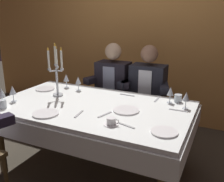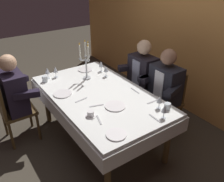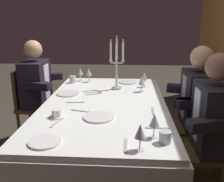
% 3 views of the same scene
% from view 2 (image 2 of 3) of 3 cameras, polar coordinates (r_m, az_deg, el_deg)
% --- Properties ---
extents(ground_plane, '(12.00, 12.00, 0.00)m').
position_cam_2_polar(ground_plane, '(3.48, -2.73, -11.27)').
color(ground_plane, '#40392E').
extents(back_wall, '(6.00, 0.12, 2.70)m').
position_cam_2_polar(back_wall, '(3.90, 18.57, 14.21)').
color(back_wall, '#D39149').
rests_on(back_wall, ground_plane).
extents(dining_table, '(1.94, 1.14, 0.74)m').
position_cam_2_polar(dining_table, '(3.11, -3.00, -2.47)').
color(dining_table, white).
rests_on(dining_table, ground_plane).
extents(candelabra, '(0.15, 0.17, 0.57)m').
position_cam_2_polar(candelabra, '(3.36, -6.19, 6.86)').
color(candelabra, silver).
rests_on(candelabra, dining_table).
extents(dinner_plate_0, '(0.24, 0.24, 0.01)m').
position_cam_2_polar(dinner_plate_0, '(2.78, 0.77, -3.58)').
color(dinner_plate_0, white).
rests_on(dinner_plate_0, dining_table).
extents(dinner_plate_1, '(0.23, 0.23, 0.01)m').
position_cam_2_polar(dinner_plate_1, '(3.09, -11.68, -0.62)').
color(dinner_plate_1, white).
rests_on(dinner_plate_1, dining_table).
extents(dinner_plate_2, '(0.22, 0.22, 0.01)m').
position_cam_2_polar(dinner_plate_2, '(3.73, -6.38, 5.08)').
color(dinner_plate_2, white).
rests_on(dinner_plate_2, dining_table).
extents(dinner_plate_3, '(0.21, 0.21, 0.01)m').
position_cam_2_polar(dinner_plate_3, '(2.36, 1.02, -10.26)').
color(dinner_plate_3, white).
rests_on(dinner_plate_3, dining_table).
extents(wine_glass_0, '(0.07, 0.07, 0.16)m').
position_cam_2_polar(wine_glass_0, '(3.52, -15.14, 4.65)').
color(wine_glass_0, silver).
rests_on(wine_glass_0, dining_table).
extents(wine_glass_1, '(0.07, 0.07, 0.16)m').
position_cam_2_polar(wine_glass_1, '(3.63, -2.62, 6.36)').
color(wine_glass_1, silver).
rests_on(wine_glass_1, dining_table).
extents(wine_glass_2, '(0.07, 0.07, 0.16)m').
position_cam_2_polar(wine_glass_2, '(2.75, 11.25, -1.98)').
color(wine_glass_2, silver).
rests_on(wine_glass_2, dining_table).
extents(wine_glass_3, '(0.07, 0.07, 0.16)m').
position_cam_2_polar(wine_glass_3, '(3.46, -1.46, 5.22)').
color(wine_glass_3, silver).
rests_on(wine_glass_3, dining_table).
extents(wine_glass_4, '(0.07, 0.07, 0.16)m').
position_cam_2_polar(wine_glass_4, '(3.52, -13.30, 4.92)').
color(wine_glass_4, silver).
rests_on(wine_glass_4, dining_table).
extents(wine_glass_5, '(0.07, 0.07, 0.16)m').
position_cam_2_polar(wine_glass_5, '(2.59, 12.34, -4.14)').
color(wine_glass_5, silver).
rests_on(wine_glass_5, dining_table).
extents(water_tumbler_0, '(0.07, 0.07, 0.08)m').
position_cam_2_polar(water_tumbler_0, '(3.45, -15.67, 2.75)').
color(water_tumbler_0, silver).
rests_on(water_tumbler_0, dining_table).
extents(water_tumbler_1, '(0.08, 0.08, 0.08)m').
position_cam_2_polar(water_tumbler_1, '(2.79, 13.00, -3.55)').
color(water_tumbler_1, silver).
rests_on(water_tumbler_1, dining_table).
extents(coffee_cup_0, '(0.13, 0.12, 0.06)m').
position_cam_2_polar(coffee_cup_0, '(2.62, -5.08, -5.43)').
color(coffee_cup_0, white).
rests_on(coffee_cup_0, dining_table).
extents(fork_0, '(0.04, 0.17, 0.01)m').
position_cam_2_polar(fork_0, '(2.93, -7.31, -2.12)').
color(fork_0, '#B7B7BC').
rests_on(fork_0, dining_table).
extents(fork_1, '(0.17, 0.02, 0.01)m').
position_cam_2_polar(fork_1, '(2.62, 10.10, -6.34)').
color(fork_1, '#B7B7BC').
rests_on(fork_1, dining_table).
extents(fork_2, '(0.02, 0.17, 0.01)m').
position_cam_2_polar(fork_2, '(2.91, 9.65, -2.49)').
color(fork_2, '#B7B7BC').
rests_on(fork_2, dining_table).
extents(fork_3, '(0.17, 0.06, 0.01)m').
position_cam_2_polar(fork_3, '(2.56, -3.12, -6.82)').
color(fork_3, '#B7B7BC').
rests_on(fork_3, dining_table).
extents(fork_4, '(0.17, 0.03, 0.01)m').
position_cam_2_polar(fork_4, '(3.12, 5.52, 0.10)').
color(fork_4, '#B7B7BC').
rests_on(fork_4, dining_table).
extents(fork_5, '(0.07, 0.17, 0.01)m').
position_cam_2_polar(fork_5, '(2.80, -3.67, -3.47)').
color(fork_5, '#B7B7BC').
rests_on(fork_5, dining_table).
extents(seated_diner_0, '(0.63, 0.48, 1.24)m').
position_cam_2_polar(seated_diner_0, '(3.34, -22.33, -0.21)').
color(seated_diner_0, brown).
rests_on(seated_diner_0, ground_plane).
extents(seated_diner_1, '(0.63, 0.48, 1.24)m').
position_cam_2_polar(seated_diner_1, '(3.66, 7.33, 4.35)').
color(seated_diner_1, brown).
rests_on(seated_diner_1, ground_plane).
extents(seated_diner_2, '(0.63, 0.48, 1.24)m').
position_cam_2_polar(seated_diner_2, '(3.36, 12.64, 1.54)').
color(seated_diner_2, brown).
rests_on(seated_diner_2, ground_plane).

